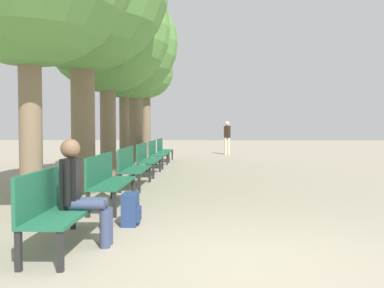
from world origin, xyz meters
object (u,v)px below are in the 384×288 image
(tree_row_5, at_px, (146,72))
(pedestrian_near, at_px, (227,135))
(tree_row_4, at_px, (135,74))
(bench_row_0, at_px, (59,203))
(bench_row_5, at_px, (163,148))
(tree_row_3, at_px, (124,44))
(bench_row_1, at_px, (107,177))
(backpack, at_px, (131,209))
(tree_row_2, at_px, (107,31))
(bench_row_4, at_px, (156,152))
(bench_row_3, at_px, (146,157))
(person_seated, at_px, (80,189))
(bench_row_2, at_px, (131,165))

(tree_row_5, bearing_deg, pedestrian_near, 36.71)
(tree_row_4, bearing_deg, bench_row_0, -85.39)
(bench_row_5, xyz_separation_m, tree_row_3, (-0.89, -3.77, 3.56))
(bench_row_1, bearing_deg, bench_row_0, -90.00)
(bench_row_5, xyz_separation_m, tree_row_5, (-0.89, 1.52, 3.31))
(bench_row_1, relative_size, backpack, 3.93)
(bench_row_1, xyz_separation_m, pedestrian_near, (2.87, 14.36, 0.44))
(tree_row_3, relative_size, pedestrian_near, 3.45)
(tree_row_2, height_order, tree_row_3, tree_row_3)
(bench_row_5, height_order, tree_row_2, tree_row_2)
(bench_row_4, height_order, backpack, bench_row_4)
(bench_row_1, xyz_separation_m, tree_row_4, (-0.89, 8.49, 2.85))
(bench_row_3, height_order, bench_row_4, same)
(bench_row_4, bearing_deg, person_seated, -88.58)
(bench_row_0, xyz_separation_m, bench_row_5, (0.00, 12.56, 0.00))
(bench_row_0, xyz_separation_m, backpack, (0.66, 1.14, -0.30))
(bench_row_5, relative_size, tree_row_4, 0.40)
(bench_row_0, distance_m, tree_row_3, 9.53)
(bench_row_0, xyz_separation_m, bench_row_2, (0.00, 5.02, 0.00))
(tree_row_5, relative_size, person_seated, 3.97)
(tree_row_3, height_order, backpack, tree_row_3)
(person_seated, bearing_deg, pedestrian_near, 81.15)
(bench_row_5, xyz_separation_m, backpack, (0.66, -11.42, -0.30))
(bench_row_1, xyz_separation_m, bench_row_2, (0.00, 2.51, 0.00))
(bench_row_5, xyz_separation_m, tree_row_4, (-0.89, -1.56, 2.85))
(bench_row_3, bearing_deg, tree_row_3, 125.25)
(bench_row_4, bearing_deg, pedestrian_near, 67.21)
(bench_row_4, relative_size, bench_row_5, 1.00)
(tree_row_2, distance_m, pedestrian_near, 11.45)
(bench_row_1, relative_size, bench_row_3, 1.00)
(bench_row_3, distance_m, person_seated, 7.50)
(bench_row_1, distance_m, tree_row_5, 12.06)
(bench_row_0, xyz_separation_m, tree_row_4, (-0.89, 11.00, 2.85))
(bench_row_5, distance_m, tree_row_3, 5.26)
(bench_row_1, distance_m, backpack, 1.55)
(bench_row_2, distance_m, backpack, 3.95)
(pedestrian_near, bearing_deg, bench_row_0, -99.65)
(bench_row_0, xyz_separation_m, bench_row_1, (0.00, 2.51, 0.00))
(bench_row_2, relative_size, pedestrian_near, 1.08)
(tree_row_2, bearing_deg, backpack, -73.85)
(bench_row_3, relative_size, bench_row_5, 1.00)
(bench_row_1, height_order, bench_row_5, same)
(bench_row_1, bearing_deg, bench_row_5, 90.00)
(tree_row_3, xyz_separation_m, backpack, (1.55, -7.65, -3.86))
(bench_row_2, bearing_deg, person_seated, -87.15)
(bench_row_3, height_order, tree_row_2, tree_row_2)
(bench_row_3, bearing_deg, pedestrian_near, 72.93)
(bench_row_2, distance_m, bench_row_4, 5.02)
(bench_row_5, height_order, tree_row_5, tree_row_5)
(bench_row_0, bearing_deg, bench_row_4, 90.00)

